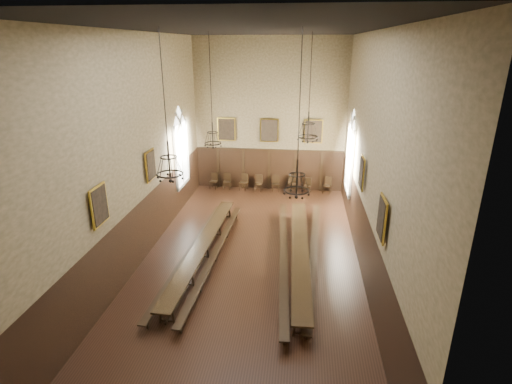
% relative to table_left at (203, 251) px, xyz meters
% --- Properties ---
extents(floor, '(9.00, 18.00, 0.02)m').
position_rel_table_left_xyz_m(floor, '(1.99, 0.11, -0.38)').
color(floor, black).
rests_on(floor, ground).
extents(ceiling, '(9.00, 18.00, 0.02)m').
position_rel_table_left_xyz_m(ceiling, '(1.99, 0.11, 8.64)').
color(ceiling, black).
rests_on(ceiling, ground).
extents(wall_back, '(9.00, 0.02, 9.00)m').
position_rel_table_left_xyz_m(wall_back, '(1.99, 9.12, 4.13)').
color(wall_back, '#927F5A').
rests_on(wall_back, ground).
extents(wall_front, '(9.00, 0.02, 9.00)m').
position_rel_table_left_xyz_m(wall_front, '(1.99, -8.90, 4.13)').
color(wall_front, '#927F5A').
rests_on(wall_front, ground).
extents(wall_left, '(0.02, 18.00, 9.00)m').
position_rel_table_left_xyz_m(wall_left, '(-2.52, 0.11, 4.13)').
color(wall_left, '#927F5A').
rests_on(wall_left, ground).
extents(wall_right, '(0.02, 18.00, 9.00)m').
position_rel_table_left_xyz_m(wall_right, '(6.50, 0.11, 4.13)').
color(wall_right, '#927F5A').
rests_on(wall_right, ground).
extents(wainscot_panelling, '(9.00, 18.00, 2.50)m').
position_rel_table_left_xyz_m(wainscot_panelling, '(1.99, 0.11, 0.88)').
color(wainscot_panelling, black).
rests_on(wainscot_panelling, floor).
extents(table_left, '(1.01, 9.43, 0.73)m').
position_rel_table_left_xyz_m(table_left, '(0.00, 0.00, 0.00)').
color(table_left, black).
rests_on(table_left, floor).
extents(table_right, '(0.96, 9.73, 0.76)m').
position_rel_table_left_xyz_m(table_right, '(4.04, 0.04, 0.01)').
color(table_right, black).
rests_on(table_right, floor).
extents(bench_left_outer, '(0.72, 9.73, 0.44)m').
position_rel_table_left_xyz_m(bench_left_outer, '(-0.51, -0.08, -0.09)').
color(bench_left_outer, black).
rests_on(bench_left_outer, floor).
extents(bench_left_inner, '(0.63, 9.70, 0.44)m').
position_rel_table_left_xyz_m(bench_left_inner, '(0.56, -0.16, -0.09)').
color(bench_left_inner, black).
rests_on(bench_left_inner, floor).
extents(bench_right_inner, '(0.92, 10.57, 0.48)m').
position_rel_table_left_xyz_m(bench_right_inner, '(3.37, 0.09, -0.06)').
color(bench_right_inner, black).
rests_on(bench_right_inner, floor).
extents(bench_right_outer, '(0.87, 10.37, 0.47)m').
position_rel_table_left_xyz_m(bench_right_outer, '(4.60, 0.31, -0.07)').
color(bench_right_outer, black).
rests_on(bench_right_outer, floor).
extents(chair_0, '(0.51, 0.51, 0.99)m').
position_rel_table_left_xyz_m(chair_0, '(-1.43, 8.66, -0.07)').
color(chair_0, black).
rests_on(chair_0, floor).
extents(chair_1, '(0.46, 0.46, 1.00)m').
position_rel_table_left_xyz_m(chair_1, '(-0.59, 8.68, -0.07)').
color(chair_1, black).
rests_on(chair_1, floor).
extents(chair_2, '(0.57, 0.57, 1.02)m').
position_rel_table_left_xyz_m(chair_2, '(0.46, 8.62, -0.06)').
color(chair_2, black).
rests_on(chair_2, floor).
extents(chair_3, '(0.47, 0.47, 0.99)m').
position_rel_table_left_xyz_m(chair_3, '(1.40, 8.58, -0.07)').
color(chair_3, black).
rests_on(chair_3, floor).
extents(chair_4, '(0.45, 0.45, 0.99)m').
position_rel_table_left_xyz_m(chair_4, '(2.45, 8.65, -0.07)').
color(chair_4, black).
rests_on(chair_4, floor).
extents(chair_5, '(0.50, 0.50, 1.03)m').
position_rel_table_left_xyz_m(chair_5, '(3.48, 8.65, -0.05)').
color(chair_5, black).
rests_on(chair_5, floor).
extents(chair_6, '(0.46, 0.46, 0.91)m').
position_rel_table_left_xyz_m(chair_6, '(4.40, 8.58, -0.09)').
color(chair_6, black).
rests_on(chair_6, floor).
extents(chair_7, '(0.56, 0.56, 1.01)m').
position_rel_table_left_xyz_m(chair_7, '(5.57, 8.66, -0.06)').
color(chair_7, black).
rests_on(chair_7, floor).
extents(chandelier_back_left, '(0.75, 0.75, 4.70)m').
position_rel_table_left_xyz_m(chandelier_back_left, '(0.06, 2.33, 4.43)').
color(chandelier_back_left, black).
rests_on(chandelier_back_left, ceiling).
extents(chandelier_back_right, '(0.89, 0.89, 4.47)m').
position_rel_table_left_xyz_m(chandelier_back_right, '(4.19, 2.98, 4.61)').
color(chandelier_back_right, black).
rests_on(chandelier_back_right, ceiling).
extents(chandelier_front_left, '(0.88, 0.88, 4.62)m').
position_rel_table_left_xyz_m(chandelier_front_left, '(-0.30, -2.47, 4.46)').
color(chandelier_front_left, black).
rests_on(chandelier_front_left, ceiling).
extents(chandelier_front_right, '(0.85, 0.85, 5.19)m').
position_rel_table_left_xyz_m(chandelier_front_right, '(3.83, -2.00, 3.94)').
color(chandelier_front_right, black).
rests_on(chandelier_front_right, ceiling).
extents(portrait_back_0, '(1.10, 0.12, 1.40)m').
position_rel_table_left_xyz_m(portrait_back_0, '(-0.61, 8.99, 3.33)').
color(portrait_back_0, gold).
rests_on(portrait_back_0, wall_back).
extents(portrait_back_1, '(1.10, 0.12, 1.40)m').
position_rel_table_left_xyz_m(portrait_back_1, '(1.99, 8.99, 3.33)').
color(portrait_back_1, gold).
rests_on(portrait_back_1, wall_back).
extents(portrait_back_2, '(1.10, 0.12, 1.40)m').
position_rel_table_left_xyz_m(portrait_back_2, '(4.59, 8.99, 3.33)').
color(portrait_back_2, gold).
rests_on(portrait_back_2, wall_back).
extents(portrait_left_0, '(0.12, 1.00, 1.30)m').
position_rel_table_left_xyz_m(portrait_left_0, '(-2.39, 1.11, 3.33)').
color(portrait_left_0, gold).
rests_on(portrait_left_0, wall_left).
extents(portrait_left_1, '(0.12, 1.00, 1.30)m').
position_rel_table_left_xyz_m(portrait_left_1, '(-2.39, -3.39, 3.33)').
color(portrait_left_1, gold).
rests_on(portrait_left_1, wall_left).
extents(portrait_right_0, '(0.12, 1.00, 1.30)m').
position_rel_table_left_xyz_m(portrait_right_0, '(6.37, 1.11, 3.33)').
color(portrait_right_0, gold).
rests_on(portrait_right_0, wall_right).
extents(portrait_right_1, '(0.12, 1.00, 1.30)m').
position_rel_table_left_xyz_m(portrait_right_1, '(6.37, -3.39, 3.33)').
color(portrait_right_1, gold).
rests_on(portrait_right_1, wall_right).
extents(window_right, '(0.20, 2.20, 4.60)m').
position_rel_table_left_xyz_m(window_right, '(6.42, 5.61, 3.03)').
color(window_right, white).
rests_on(window_right, wall_right).
extents(window_left, '(0.20, 2.20, 4.60)m').
position_rel_table_left_xyz_m(window_left, '(-2.44, 5.61, 3.03)').
color(window_left, white).
rests_on(window_left, wall_left).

